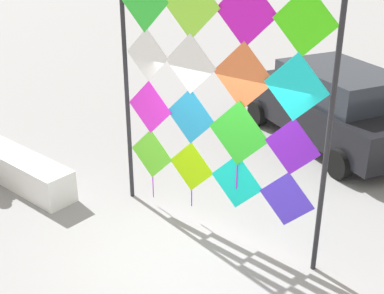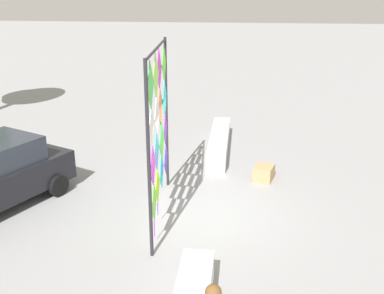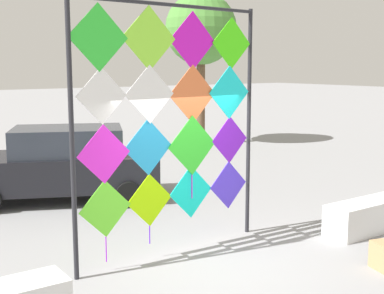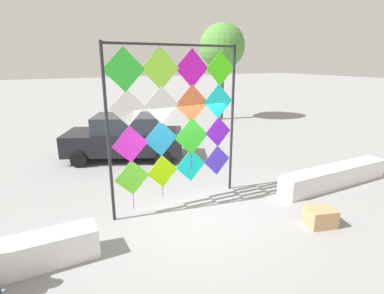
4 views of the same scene
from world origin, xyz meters
The scene contains 3 objects.
ground centered at (0.00, 0.00, 0.00)m, with size 120.00×120.00×0.00m, color gray.
kite_display_rack centered at (-0.17, 0.70, 2.27)m, with size 3.45×0.30×3.95m.
parked_car centered at (-0.32, 4.94, 0.83)m, with size 4.59×3.40×1.64m.
Camera 1 is at (4.07, -4.76, 4.57)m, focal length 48.82 mm.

